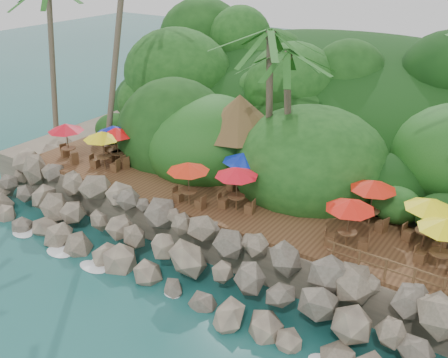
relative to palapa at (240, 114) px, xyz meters
The scene contains 11 objects.
ground 11.03m from the palapa, 82.60° to the right, with size 140.00×140.00×0.00m, color #19514F.
land_base 8.29m from the palapa, 79.76° to the left, with size 32.00×25.20×2.10m, color gray.
jungle_hill 15.37m from the palapa, 85.13° to the left, with size 44.80×28.00×15.40m, color #143811.
seawall 8.74m from the palapa, 80.61° to the right, with size 29.00×4.00×2.30m, color gray, non-canonical shape.
terrace 5.03m from the palapa, 69.93° to the right, with size 26.00×5.00×0.20m, color brown.
jungle_foliage 8.21m from the palapa, 78.00° to the left, with size 44.00×16.00×12.00m, color #143811, non-canonical shape.
foam_line 10.76m from the palapa, 82.36° to the right, with size 25.20×0.80×0.06m.
palapa is the anchor object (origin of this frame).
dining_clusters 4.00m from the palapa, 68.77° to the right, with size 23.69×5.30×2.34m.
railing 13.74m from the palapa, 24.92° to the right, with size 8.30×0.10×1.00m.
waiter 5.66m from the palapa, 37.11° to the right, with size 0.68×0.44×1.85m, color white.
Camera 1 is at (13.79, -14.19, 14.74)m, focal length 42.10 mm.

